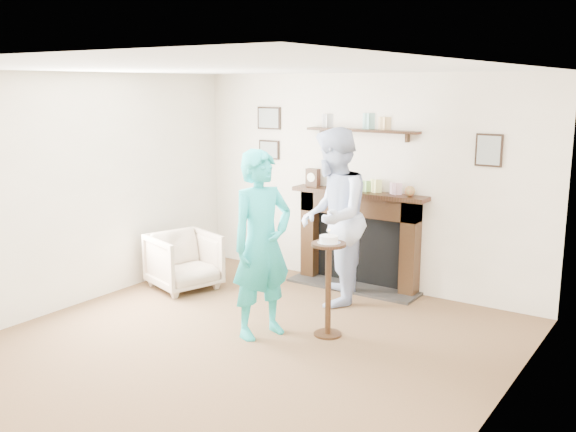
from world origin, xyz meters
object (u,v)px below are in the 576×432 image
Objects in this scene: armchair at (185,288)px; woman at (263,334)px; pedestal_table at (328,271)px; man at (332,302)px.

armchair is 1.74m from woman.
pedestal_table reaches higher than woman.
woman is 0.90m from pedestal_table.
woman is at bearing -27.49° from man.
armchair is 0.41× the size of woman.
armchair is at bearing -95.70° from man.
man is 1.84× the size of pedestal_table.
pedestal_table is at bearing 4.17° from man.
armchair is 1.78m from man.
armchair is 0.38× the size of man.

